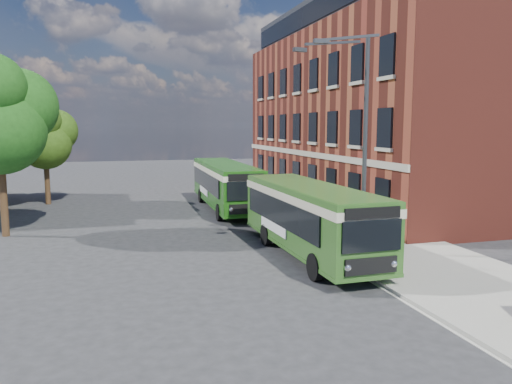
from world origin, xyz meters
name	(u,v)px	position (x,y,z in m)	size (l,w,h in m)	color
ground	(230,255)	(0.00, 0.00, 0.00)	(120.00, 120.00, 0.00)	#27272A
pavement	(311,214)	(7.00, 8.00, 0.07)	(6.00, 48.00, 0.15)	#9A978C
kerb_line	(264,217)	(3.95, 8.00, 0.01)	(0.12, 48.00, 0.01)	beige
brick_office	(382,105)	(14.00, 12.00, 6.97)	(12.10, 26.00, 14.20)	maroon
street_lamp	(357,143)	(4.84, -2.00, 4.79)	(2.96, 2.38, 9.00)	#383A3D
bus_stop_sign	(400,233)	(5.60, -4.20, 1.51)	(0.35, 0.08, 2.52)	#383A3D
bus_front	(310,213)	(3.20, -1.08, 1.83)	(2.80, 10.41, 3.02)	#2E5C20
bus_rear	(225,181)	(2.38, 11.73, 1.83)	(2.88, 12.12, 3.02)	#1C5512
pedestrian_a	(385,247)	(5.19, -3.81, 0.90)	(0.55, 0.36, 1.49)	black
pedestrian_b	(356,234)	(4.78, -2.27, 1.08)	(0.91, 0.70, 1.86)	black
tree_right	(45,136)	(-9.16, 17.02, 4.79)	(4.18, 3.98, 7.06)	#3A2315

